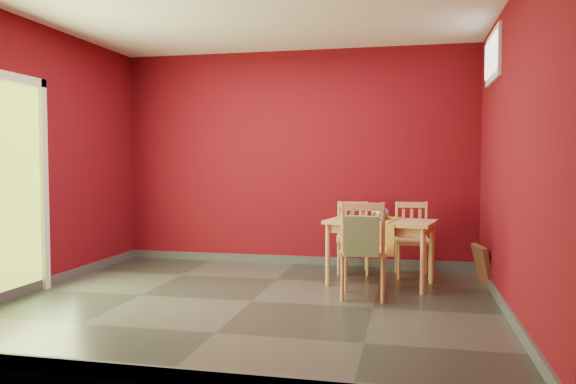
% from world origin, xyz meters
% --- Properties ---
extents(ground, '(4.50, 4.50, 0.00)m').
position_xyz_m(ground, '(0.00, 0.00, 0.00)').
color(ground, '#2D342D').
rests_on(ground, ground).
extents(room_shell, '(4.50, 4.50, 4.50)m').
position_xyz_m(room_shell, '(0.00, 0.00, 0.05)').
color(room_shell, '#5E0912').
rests_on(room_shell, ground).
extents(doorway, '(0.06, 1.01, 2.13)m').
position_xyz_m(doorway, '(-2.23, -0.40, 1.12)').
color(doorway, '#B7D838').
rests_on(doorway, ground).
extents(window, '(0.05, 0.90, 0.50)m').
position_xyz_m(window, '(2.23, 1.00, 2.35)').
color(window, white).
rests_on(window, room_shell).
extents(outlet_plate, '(0.08, 0.02, 0.12)m').
position_xyz_m(outlet_plate, '(1.60, 1.99, 0.30)').
color(outlet_plate, silver).
rests_on(outlet_plate, room_shell).
extents(dining_table, '(1.20, 0.85, 0.69)m').
position_xyz_m(dining_table, '(1.13, 0.98, 0.60)').
color(dining_table, tan).
rests_on(dining_table, ground).
extents(table_runner, '(0.44, 0.71, 0.33)m').
position_xyz_m(table_runner, '(1.13, 0.88, 0.63)').
color(table_runner, '#BC8B30').
rests_on(table_runner, dining_table).
extents(chair_far_left, '(0.43, 0.43, 0.83)m').
position_xyz_m(chair_far_left, '(0.78, 1.61, 0.42)').
color(chair_far_left, tan).
rests_on(chair_far_left, ground).
extents(chair_far_right, '(0.43, 0.43, 0.84)m').
position_xyz_m(chair_far_right, '(1.47, 1.51, 0.43)').
color(chair_far_right, tan).
rests_on(chair_far_right, ground).
extents(chair_near, '(0.45, 0.45, 0.93)m').
position_xyz_m(chair_near, '(1.01, 0.33, 0.47)').
color(chair_near, tan).
rests_on(chair_near, ground).
extents(tote_bag, '(0.31, 0.18, 0.43)m').
position_xyz_m(tote_bag, '(1.01, 0.11, 0.63)').
color(tote_bag, '#6A8655').
rests_on(tote_bag, chair_near).
extents(cat, '(0.23, 0.40, 0.20)m').
position_xyz_m(cat, '(1.13, 1.02, 0.78)').
color(cat, slate).
rests_on(cat, table_runner).
extents(picture_frame, '(0.21, 0.44, 0.42)m').
position_xyz_m(picture_frame, '(2.19, 1.18, 0.21)').
color(picture_frame, brown).
rests_on(picture_frame, ground).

